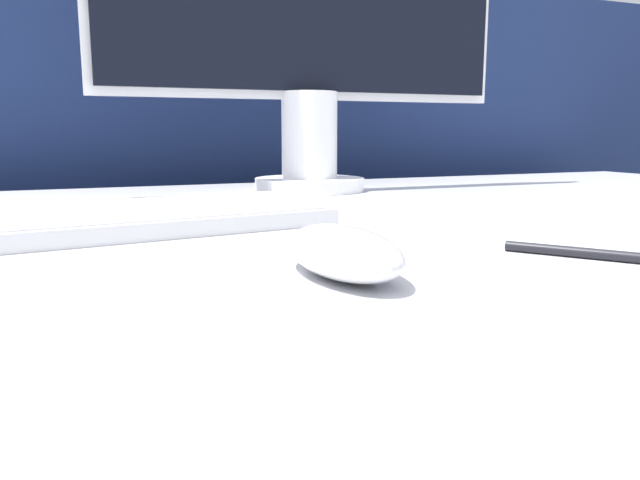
# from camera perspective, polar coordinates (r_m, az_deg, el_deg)

# --- Properties ---
(partition_panel) EXTENTS (5.00, 0.03, 1.12)m
(partition_panel) POSITION_cam_1_polar(r_m,az_deg,el_deg) (1.25, -13.34, -1.84)
(partition_panel) COLOR navy
(partition_panel) RESTS_ON ground_plane
(computer_mouse_near) EXTENTS (0.06, 0.12, 0.03)m
(computer_mouse_near) POSITION_cam_1_polar(r_m,az_deg,el_deg) (0.40, 2.04, -1.07)
(computer_mouse_near) COLOR silver
(computer_mouse_near) RESTS_ON desk
(keyboard) EXTENTS (0.42, 0.19, 0.02)m
(keyboard) POSITION_cam_1_polar(r_m,az_deg,el_deg) (0.60, -18.33, 1.75)
(keyboard) COLOR silver
(keyboard) RESTS_ON desk
(pen) EXTENTS (0.09, 0.12, 0.01)m
(pen) POSITION_cam_1_polar(r_m,az_deg,el_deg) (0.49, 24.33, -1.23)
(pen) COLOR black
(pen) RESTS_ON desk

